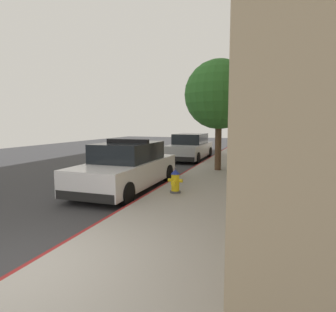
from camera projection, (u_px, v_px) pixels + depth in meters
name	position (u px, v px, depth m)	size (l,w,h in m)	color
ground_plane	(109.00, 168.00, 15.14)	(28.01, 60.00, 0.20)	#353538
sidewalk_pavement	(226.00, 171.00, 13.17)	(2.98, 60.00, 0.16)	#9E9991
curb_painted_edge	(193.00, 169.00, 13.66)	(0.08, 60.00, 0.16)	maroon
storefront_building	(329.00, 92.00, 11.88)	(5.27, 22.99, 6.90)	tan
police_cruiser	(127.00, 167.00, 9.79)	(1.94, 4.84, 1.68)	white
parked_car_silver_ahead	(190.00, 147.00, 17.70)	(1.94, 4.84, 1.56)	#B2B5BA
fire_hydrant	(175.00, 181.00, 8.64)	(0.44, 0.40, 0.76)	#4C4C51
street_tree	(219.00, 95.00, 12.55)	(2.96, 2.96, 4.75)	brown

